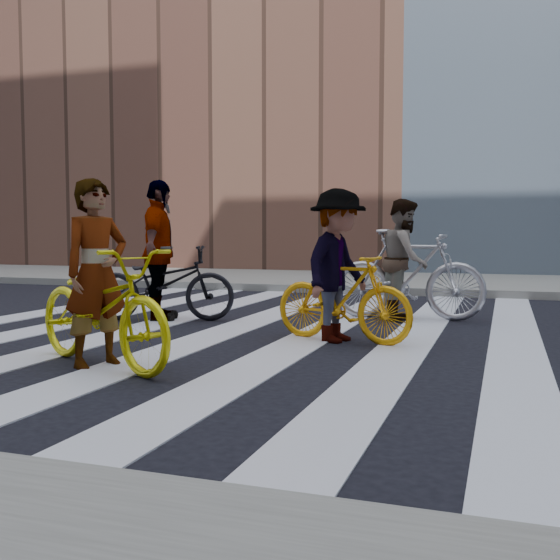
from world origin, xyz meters
The scene contains 12 objects.
ground centered at (0.00, 0.00, 0.00)m, with size 100.00×100.00×0.00m, color black.
sidewalk_far centered at (0.00, 7.50, 0.07)m, with size 100.00×5.00×0.15m, color gray.
zebra_crosswalk centered at (0.00, 0.00, 0.01)m, with size 8.25×10.00×0.01m.
building_brick_far_left centered at (-8.00, 15.00, 9.00)m, with size 16.00×10.00×18.00m, color brown.
bike_yellow_left centered at (-0.75, -2.51, 0.53)m, with size 0.70×2.01×1.06m, color #D2CA0B.
bike_silver_mid centered at (1.37, 1.58, 0.62)m, with size 0.58×2.07×1.24m, color #AFAFBA.
bike_yellow_right centered at (0.95, -0.52, 0.50)m, with size 0.47×1.66×1.00m, color orange.
bike_dark_rear centered at (-1.76, 0.38, 0.51)m, with size 0.68×1.94×1.02m, color black.
rider_left centered at (-0.80, -2.51, 0.83)m, with size 0.61×0.40×1.67m, color slate.
rider_mid centered at (1.32, 1.58, 0.83)m, with size 0.80×0.63×1.65m, color slate.
rider_right centered at (0.90, -0.52, 0.83)m, with size 1.08×0.62×1.67m, color slate.
rider_rear centered at (-1.81, 0.38, 0.95)m, with size 1.12×0.46×1.91m, color slate.
Camera 1 is at (2.62, -7.44, 1.19)m, focal length 42.00 mm.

